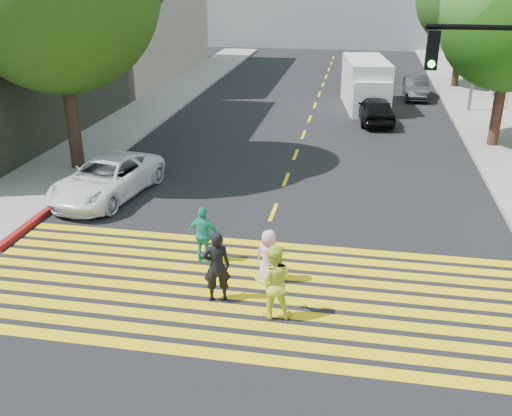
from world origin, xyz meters
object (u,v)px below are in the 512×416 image
(white_van, at_px, (366,85))
(pedestrian_woman, at_px, (273,282))
(pedestrian_extra, at_px, (204,235))
(pedestrian_child, at_px, (269,256))
(pedestrian_man, at_px, (217,266))
(white_sedan, at_px, (107,178))
(silver_car, at_px, (372,67))
(dark_car_parked, at_px, (416,87))
(dark_car_near, at_px, (375,110))

(white_van, bearing_deg, pedestrian_woman, -103.15)
(pedestrian_extra, xyz_separation_m, white_van, (3.96, 18.41, 0.45))
(pedestrian_child, bearing_deg, pedestrian_woman, 118.66)
(pedestrian_man, distance_m, white_sedan, 7.53)
(silver_car, bearing_deg, pedestrian_extra, 79.93)
(white_sedan, bearing_deg, dark_car_parked, 66.90)
(white_van, bearing_deg, pedestrian_extra, -110.23)
(dark_car_near, relative_size, silver_car, 0.83)
(pedestrian_man, relative_size, dark_car_parked, 0.46)
(pedestrian_woman, relative_size, pedestrian_child, 1.26)
(pedestrian_extra, height_order, silver_car, pedestrian_extra)
(dark_car_near, bearing_deg, pedestrian_woman, 74.86)
(pedestrian_woman, xyz_separation_m, dark_car_parked, (4.68, 23.65, -0.25))
(dark_car_parked, bearing_deg, white_sedan, -122.18)
(white_sedan, bearing_deg, pedestrian_child, -27.19)
(pedestrian_child, xyz_separation_m, white_van, (2.16, 19.13, 0.53))
(pedestrian_woman, height_order, white_sedan, pedestrian_woman)
(dark_car_near, xyz_separation_m, white_van, (-0.51, 3.20, 0.55))
(pedestrian_woman, xyz_separation_m, pedestrian_extra, (-2.14, 2.17, -0.10))
(pedestrian_man, xyz_separation_m, pedestrian_child, (1.02, 1.01, -0.18))
(pedestrian_man, height_order, white_sedan, pedestrian_man)
(silver_car, bearing_deg, white_sedan, 68.95)
(pedestrian_extra, bearing_deg, dark_car_parked, -99.98)
(pedestrian_child, distance_m, dark_car_parked, 22.77)
(white_sedan, bearing_deg, dark_car_near, 61.52)
(pedestrian_child, distance_m, white_sedan, 7.62)
(pedestrian_extra, bearing_deg, pedestrian_man, 121.83)
(pedestrian_woman, relative_size, pedestrian_extra, 1.13)
(pedestrian_woman, distance_m, dark_car_parked, 24.11)
(pedestrian_man, distance_m, silver_car, 29.80)
(pedestrian_child, relative_size, silver_car, 0.29)
(pedestrian_child, distance_m, dark_car_near, 16.16)
(pedestrian_child, height_order, pedestrian_extra, pedestrian_extra)
(pedestrian_child, bearing_deg, pedestrian_man, 60.19)
(white_sedan, bearing_deg, pedestrian_extra, -32.01)
(pedestrian_man, relative_size, pedestrian_child, 1.26)
(pedestrian_man, distance_m, white_van, 20.40)
(pedestrian_extra, height_order, dark_car_parked, pedestrian_extra)
(dark_car_near, relative_size, dark_car_parked, 1.05)
(pedestrian_woman, bearing_deg, pedestrian_extra, -55.20)
(white_van, bearing_deg, silver_car, 79.57)
(pedestrian_child, xyz_separation_m, dark_car_parked, (5.02, 22.21, -0.07))
(pedestrian_man, xyz_separation_m, pedestrian_extra, (-0.78, 1.73, -0.10))
(pedestrian_man, bearing_deg, silver_car, -114.47)
(pedestrian_man, distance_m, dark_car_parked, 24.00)
(dark_car_parked, distance_m, white_van, 4.24)
(dark_car_near, relative_size, white_van, 0.69)
(pedestrian_man, distance_m, pedestrian_child, 1.45)
(pedestrian_woman, distance_m, dark_car_near, 17.54)
(pedestrian_woman, bearing_deg, silver_car, -104.04)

